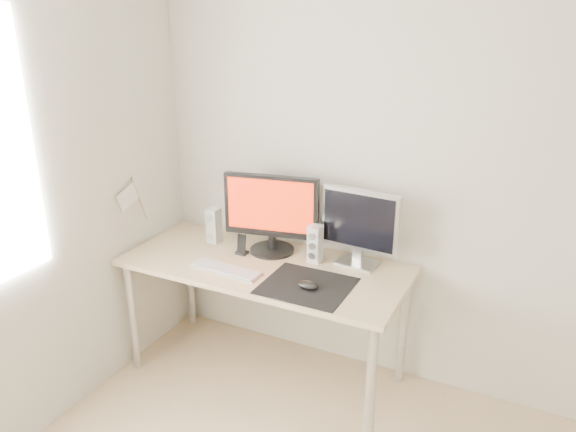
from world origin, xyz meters
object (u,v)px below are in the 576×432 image
(main_monitor, at_px, (271,211))
(keyboard, at_px, (226,269))
(phone_dock, at_px, (242,248))
(second_monitor, at_px, (360,224))
(desk, at_px, (264,276))
(mouse, at_px, (308,285))
(speaker_right, at_px, (315,244))
(speaker_left, at_px, (214,225))

(main_monitor, bearing_deg, keyboard, -108.27)
(keyboard, relative_size, phone_dock, 3.63)
(main_monitor, relative_size, second_monitor, 1.21)
(desk, bearing_deg, main_monitor, 102.93)
(desk, relative_size, second_monitor, 3.54)
(keyboard, bearing_deg, second_monitor, 32.52)
(mouse, relative_size, desk, 0.07)
(desk, xyz_separation_m, speaker_right, (0.24, 0.15, 0.19))
(phone_dock, bearing_deg, second_monitor, 14.24)
(desk, distance_m, second_monitor, 0.61)
(second_monitor, xyz_separation_m, speaker_left, (-0.89, -0.09, -0.13))
(desk, bearing_deg, mouse, -26.03)
(second_monitor, bearing_deg, mouse, -108.09)
(speaker_left, height_order, keyboard, speaker_left)
(second_monitor, distance_m, speaker_right, 0.28)
(keyboard, bearing_deg, main_monitor, 71.73)
(keyboard, distance_m, phone_dock, 0.23)
(mouse, bearing_deg, desk, 153.97)
(main_monitor, bearing_deg, speaker_left, -176.65)
(second_monitor, relative_size, speaker_left, 2.10)
(mouse, distance_m, keyboard, 0.49)
(keyboard, bearing_deg, speaker_left, 131.52)
(mouse, height_order, keyboard, mouse)
(desk, bearing_deg, speaker_right, 32.60)
(mouse, bearing_deg, speaker_right, 107.78)
(speaker_right, xyz_separation_m, phone_dock, (-0.42, -0.10, -0.07))
(speaker_left, bearing_deg, speaker_right, 1.38)
(main_monitor, relative_size, speaker_right, 2.55)
(desk, bearing_deg, second_monitor, 25.35)
(desk, bearing_deg, keyboard, -130.62)
(keyboard, bearing_deg, speaker_right, 39.98)
(main_monitor, relative_size, phone_dock, 4.66)
(mouse, relative_size, speaker_left, 0.53)
(speaker_left, bearing_deg, second_monitor, 5.48)
(desk, xyz_separation_m, speaker_left, (-0.42, 0.14, 0.19))
(keyboard, height_order, phone_dock, phone_dock)
(speaker_right, bearing_deg, desk, -147.40)
(speaker_right, relative_size, keyboard, 0.50)
(mouse, bearing_deg, phone_dock, 156.62)
(mouse, height_order, second_monitor, second_monitor)
(desk, relative_size, keyboard, 3.75)
(second_monitor, bearing_deg, keyboard, -147.48)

